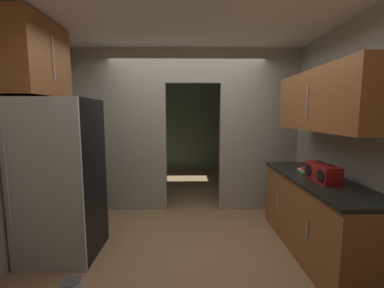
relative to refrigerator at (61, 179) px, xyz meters
name	(u,v)px	position (x,y,z in m)	size (l,w,h in m)	color
ground	(187,249)	(1.42, 0.09, -0.90)	(20.00, 20.00, 0.00)	#93704C
kitchen_overhead_slab	(186,27)	(1.42, 0.48, 1.80)	(4.06, 6.60, 0.06)	silver
kitchen_partition	(186,127)	(1.39, 1.39, 0.50)	(3.66, 0.12, 2.67)	#9E998C
adjoining_room_shell	(188,126)	(1.42, 3.45, 0.44)	(3.66, 3.04, 2.67)	slate
refrigerator	(61,179)	(0.00, 0.00, 0.00)	(0.78, 0.75, 1.79)	black
lower_cabinet_run	(316,215)	(2.94, 0.00, -0.45)	(0.62, 1.90, 0.90)	brown
upper_cabinet_counterside	(323,100)	(2.94, 0.00, 0.88)	(0.36, 1.71, 0.67)	brown
upper_cabinet_fridgeside	(37,58)	(-0.23, 0.10, 1.34)	(0.36, 0.86, 0.83)	brown
boombox	(323,173)	(2.91, -0.14, 0.09)	(0.20, 0.44, 0.22)	maroon
book_stack	(305,171)	(2.89, 0.24, 0.03)	(0.14, 0.17, 0.07)	#388C47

